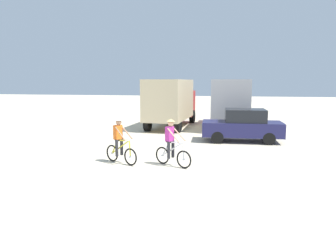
{
  "coord_description": "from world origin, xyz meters",
  "views": [
    {
      "loc": [
        2.95,
        -11.16,
        3.22
      ],
      "look_at": [
        0.01,
        3.74,
        1.1
      ],
      "focal_mm": 34.18,
      "sensor_mm": 36.0,
      "label": 1
    }
  ],
  "objects_px": {
    "sedan_parked": "(243,125)",
    "cyclist_orange_shirt": "(120,142)",
    "box_truck_tan_camper": "(171,101)",
    "cyclist_cowboy_hat": "(172,144)",
    "box_truck_grey_hauler": "(231,101)"
  },
  "relations": [
    {
      "from": "box_truck_tan_camper",
      "to": "cyclist_cowboy_hat",
      "type": "xyz_separation_m",
      "value": [
        1.96,
        -10.4,
        -1.03
      ]
    },
    {
      "from": "sedan_parked",
      "to": "cyclist_orange_shirt",
      "type": "height_order",
      "value": "cyclist_orange_shirt"
    },
    {
      "from": "sedan_parked",
      "to": "cyclist_cowboy_hat",
      "type": "bearing_deg",
      "value": -116.52
    },
    {
      "from": "box_truck_grey_hauler",
      "to": "sedan_parked",
      "type": "bearing_deg",
      "value": -82.5
    },
    {
      "from": "sedan_parked",
      "to": "cyclist_cowboy_hat",
      "type": "height_order",
      "value": "cyclist_cowboy_hat"
    },
    {
      "from": "box_truck_tan_camper",
      "to": "sedan_parked",
      "type": "bearing_deg",
      "value": -44.54
    },
    {
      "from": "cyclist_orange_shirt",
      "to": "cyclist_cowboy_hat",
      "type": "bearing_deg",
      "value": -0.07
    },
    {
      "from": "box_truck_tan_camper",
      "to": "sedan_parked",
      "type": "distance_m",
      "value": 6.81
    },
    {
      "from": "box_truck_tan_camper",
      "to": "cyclist_cowboy_hat",
      "type": "bearing_deg",
      "value": -79.3
    },
    {
      "from": "box_truck_tan_camper",
      "to": "box_truck_grey_hauler",
      "type": "distance_m",
      "value": 4.14
    },
    {
      "from": "box_truck_tan_camper",
      "to": "cyclist_orange_shirt",
      "type": "xyz_separation_m",
      "value": [
        -0.12,
        -10.4,
        -1.03
      ]
    },
    {
      "from": "box_truck_tan_camper",
      "to": "cyclist_orange_shirt",
      "type": "distance_m",
      "value": 10.45
    },
    {
      "from": "box_truck_grey_hauler",
      "to": "cyclist_orange_shirt",
      "type": "xyz_separation_m",
      "value": [
        -4.23,
        -10.92,
        -1.03
      ]
    },
    {
      "from": "box_truck_tan_camper",
      "to": "cyclist_orange_shirt",
      "type": "relative_size",
      "value": 3.78
    },
    {
      "from": "cyclist_cowboy_hat",
      "to": "cyclist_orange_shirt",
      "type": "bearing_deg",
      "value": 179.93
    }
  ]
}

